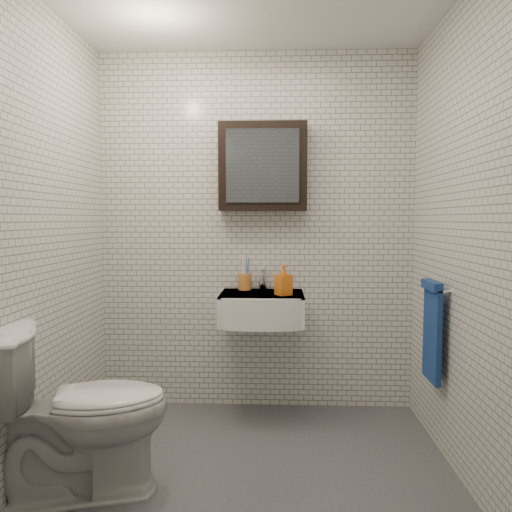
# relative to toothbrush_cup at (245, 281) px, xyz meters

# --- Properties ---
(ground) EXTENTS (2.20, 2.00, 0.01)m
(ground) POSITION_rel_toothbrush_cup_xyz_m (0.07, -0.93, -0.91)
(ground) COLOR #45464C
(ground) RESTS_ON ground
(room_shell) EXTENTS (2.22, 2.02, 2.51)m
(room_shell) POSITION_rel_toothbrush_cup_xyz_m (0.07, -0.93, 0.55)
(room_shell) COLOR silver
(room_shell) RESTS_ON ground
(washbasin) EXTENTS (0.55, 0.50, 0.20)m
(washbasin) POSITION_rel_toothbrush_cup_xyz_m (0.12, -0.19, -0.16)
(washbasin) COLOR white
(washbasin) RESTS_ON room_shell
(faucet) EXTENTS (0.06, 0.20, 0.15)m
(faucet) POSITION_rel_toothbrush_cup_xyz_m (0.12, 0.00, 0.01)
(faucet) COLOR silver
(faucet) RESTS_ON washbasin
(mirror_cabinet) EXTENTS (0.60, 0.15, 0.60)m
(mirror_cabinet) POSITION_rel_toothbrush_cup_xyz_m (0.12, -0.00, 0.79)
(mirror_cabinet) COLOR black
(mirror_cabinet) RESTS_ON room_shell
(towel_rail) EXTENTS (0.09, 0.30, 0.58)m
(towel_rail) POSITION_rel_toothbrush_cup_xyz_m (1.12, -0.58, -0.19)
(towel_rail) COLOR silver
(towel_rail) RESTS_ON room_shell
(toothbrush_cup) EXTENTS (0.12, 0.12, 0.25)m
(toothbrush_cup) POSITION_rel_toothbrush_cup_xyz_m (0.00, 0.00, 0.00)
(toothbrush_cup) COLOR orange
(toothbrush_cup) RESTS_ON washbasin
(soap_bottle) EXTENTS (0.12, 0.12, 0.20)m
(soap_bottle) POSITION_rel_toothbrush_cup_xyz_m (0.27, -0.23, 0.04)
(soap_bottle) COLOR orange
(soap_bottle) RESTS_ON washbasin
(toilet) EXTENTS (0.93, 0.67, 0.85)m
(toilet) POSITION_rel_toothbrush_cup_xyz_m (-0.73, -1.13, -0.49)
(toilet) COLOR white
(toilet) RESTS_ON ground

